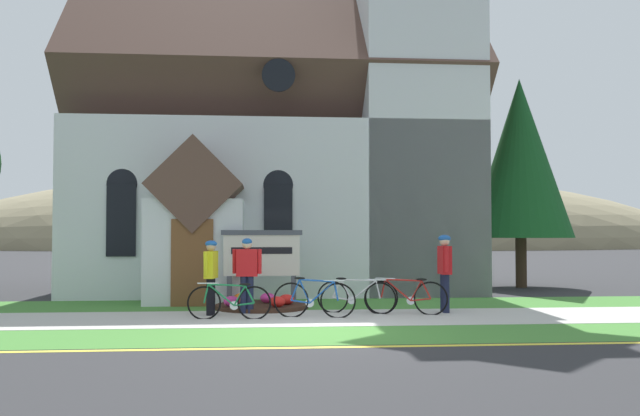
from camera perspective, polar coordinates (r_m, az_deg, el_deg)
ground at (r=16.34m, az=-1.47°, el=-8.29°), size 140.00×140.00×0.00m
sidewalk_slab at (r=14.33m, az=-3.08°, el=-9.13°), size 32.00×2.77×0.01m
grass_verge at (r=11.90m, az=-2.66°, el=-10.58°), size 32.00×2.14×0.01m
church_lawn at (r=17.04m, az=-3.40°, el=-8.02°), size 24.00×2.68×0.01m
curb_paint_stripe at (r=10.70m, az=-2.39°, el=-11.55°), size 28.00×0.16×0.01m
church_building at (r=22.14m, az=-2.21°, el=5.50°), size 12.20×9.90×13.41m
church_sign at (r=16.53m, az=-4.88°, el=-4.00°), size 1.95×0.17×1.83m
flower_bed at (r=16.11m, az=-4.90°, el=-8.04°), size 2.17×2.17×0.34m
bicycle_black at (r=15.07m, az=7.19°, el=-7.34°), size 1.72×0.65×0.80m
bicycle_red at (r=14.22m, az=-7.54°, el=-7.73°), size 1.72×0.17×0.77m
bicycle_green at (r=14.38m, az=-0.50°, el=-7.59°), size 1.70×0.39×0.86m
bicycle_white at (r=15.14m, az=3.00°, el=-7.37°), size 1.67×0.67×0.80m
cyclist_in_orange_jersey at (r=15.11m, az=-6.10°, el=-5.13°), size 0.64×0.29×1.65m
cyclist_in_yellow_jersey at (r=15.44m, az=10.34°, el=-4.84°), size 0.28×0.69×1.72m
cyclist_in_white_jersey at (r=14.89m, az=-9.07°, el=-5.28°), size 0.29×0.73×1.60m
roadside_conifer at (r=23.34m, az=16.32°, el=4.00°), size 3.35×3.35×6.83m
distant_hill at (r=87.06m, az=-0.27°, el=-3.27°), size 96.95×42.63×18.89m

